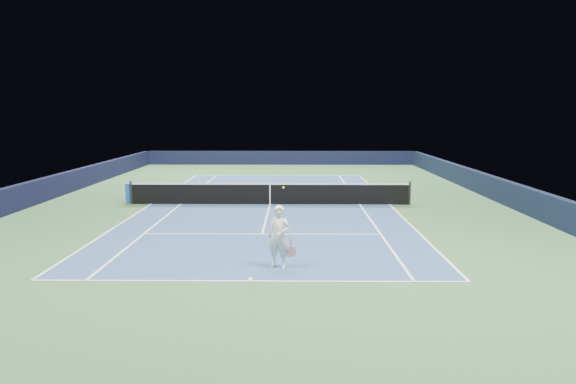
{
  "coord_description": "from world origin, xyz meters",
  "views": [
    {
      "loc": [
        1.12,
        -25.45,
        4.19
      ],
      "look_at": [
        0.86,
        -3.0,
        1.0
      ],
      "focal_mm": 35.0,
      "sensor_mm": 36.0,
      "label": 1
    }
  ],
  "objects": [
    {
      "name": "ground",
      "position": [
        0.0,
        0.0,
        0.0
      ],
      "size": [
        40.0,
        40.0,
        0.0
      ],
      "primitive_type": "plane",
      "color": "#2E542E",
      "rests_on": "ground"
    },
    {
      "name": "wall_far",
      "position": [
        0.0,
        19.82,
        0.55
      ],
      "size": [
        22.0,
        0.35,
        1.1
      ],
      "primitive_type": "cube",
      "color": "black",
      "rests_on": "ground"
    },
    {
      "name": "wall_right",
      "position": [
        10.82,
        0.0,
        0.55
      ],
      "size": [
        0.35,
        40.0,
        1.1
      ],
      "primitive_type": "cube",
      "color": "black",
      "rests_on": "ground"
    },
    {
      "name": "wall_left",
      "position": [
        -10.82,
        0.0,
        0.55
      ],
      "size": [
        0.35,
        40.0,
        1.1
      ],
      "primitive_type": "cube",
      "color": "black",
      "rests_on": "ground"
    },
    {
      "name": "court_surface",
      "position": [
        0.0,
        0.0,
        0.0
      ],
      "size": [
        10.97,
        23.77,
        0.01
      ],
      "primitive_type": "cube",
      "color": "navy",
      "rests_on": "ground"
    },
    {
      "name": "baseline_far",
      "position": [
        0.0,
        11.88,
        0.01
      ],
      "size": [
        10.97,
        0.08,
        0.0
      ],
      "primitive_type": "cube",
      "color": "white",
      "rests_on": "ground"
    },
    {
      "name": "baseline_near",
      "position": [
        0.0,
        -11.88,
        0.01
      ],
      "size": [
        10.97,
        0.08,
        0.0
      ],
      "primitive_type": "cube",
      "color": "white",
      "rests_on": "ground"
    },
    {
      "name": "sideline_doubles_right",
      "position": [
        5.49,
        0.0,
        0.01
      ],
      "size": [
        0.08,
        23.77,
        0.0
      ],
      "primitive_type": "cube",
      "color": "white",
      "rests_on": "ground"
    },
    {
      "name": "sideline_doubles_left",
      "position": [
        -5.49,
        0.0,
        0.01
      ],
      "size": [
        0.08,
        23.77,
        0.0
      ],
      "primitive_type": "cube",
      "color": "white",
      "rests_on": "ground"
    },
    {
      "name": "sideline_singles_right",
      "position": [
        4.12,
        0.0,
        0.01
      ],
      "size": [
        0.08,
        23.77,
        0.0
      ],
      "primitive_type": "cube",
      "color": "white",
      "rests_on": "ground"
    },
    {
      "name": "sideline_singles_left",
      "position": [
        -4.12,
        0.0,
        0.01
      ],
      "size": [
        0.08,
        23.77,
        0.0
      ],
      "primitive_type": "cube",
      "color": "white",
      "rests_on": "ground"
    },
    {
      "name": "service_line_far",
      "position": [
        0.0,
        6.4,
        0.01
      ],
      "size": [
        8.23,
        0.08,
        0.0
      ],
      "primitive_type": "cube",
      "color": "white",
      "rests_on": "ground"
    },
    {
      "name": "service_line_near",
      "position": [
        0.0,
        -6.4,
        0.01
      ],
      "size": [
        8.23,
        0.08,
        0.0
      ],
      "primitive_type": "cube",
      "color": "white",
      "rests_on": "ground"
    },
    {
      "name": "center_service_line",
      "position": [
        0.0,
        0.0,
        0.01
      ],
      "size": [
        0.08,
        12.8,
        0.0
      ],
      "primitive_type": "cube",
      "color": "white",
      "rests_on": "ground"
    },
    {
      "name": "center_mark_far",
      "position": [
        0.0,
        11.73,
        0.01
      ],
      "size": [
        0.08,
        0.3,
        0.0
      ],
      "primitive_type": "cube",
      "color": "white",
      "rests_on": "ground"
    },
    {
      "name": "center_mark_near",
      "position": [
        0.0,
        -11.73,
        0.01
      ],
      "size": [
        0.08,
        0.3,
        0.0
      ],
      "primitive_type": "cube",
      "color": "white",
      "rests_on": "ground"
    },
    {
      "name": "tennis_net",
      "position": [
        0.0,
        0.0,
        0.5
      ],
      "size": [
        12.9,
        0.1,
        1.07
      ],
      "color": "black",
      "rests_on": "ground"
    },
    {
      "name": "sponsor_cube",
      "position": [
        -6.4,
        0.31,
        0.47
      ],
      "size": [
        0.6,
        0.53,
        0.94
      ],
      "color": "#1C4CAB",
      "rests_on": "ground"
    },
    {
      "name": "tennis_player",
      "position": [
        0.71,
        -10.62,
        0.86
      ],
      "size": [
        0.83,
        1.33,
        2.1
      ],
      "color": "white",
      "rests_on": "ground"
    }
  ]
}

